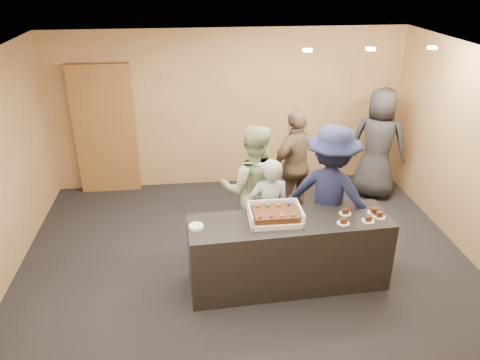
{
  "coord_description": "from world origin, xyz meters",
  "views": [
    {
      "loc": [
        -0.67,
        -5.2,
        3.67
      ],
      "look_at": [
        -0.09,
        0.0,
        1.2
      ],
      "focal_mm": 35.0,
      "sensor_mm": 36.0,
      "label": 1
    }
  ],
  "objects_px": {
    "person_navy_man": "(330,196)",
    "person_dark_suit": "(378,144)",
    "storage_cabinet": "(105,130)",
    "person_brown_extra": "(296,165)",
    "serving_counter": "(288,252)",
    "sheet_cake": "(275,214)",
    "cake_box": "(275,217)",
    "person_server_grey": "(269,212)",
    "plate_stack": "(196,227)",
    "person_sage_man": "(253,189)"
  },
  "relations": [
    {
      "from": "person_server_grey",
      "to": "person_dark_suit",
      "type": "height_order",
      "value": "person_dark_suit"
    },
    {
      "from": "sheet_cake",
      "to": "person_navy_man",
      "type": "distance_m",
      "value": 0.95
    },
    {
      "from": "serving_counter",
      "to": "sheet_cake",
      "type": "relative_size",
      "value": 4.61
    },
    {
      "from": "storage_cabinet",
      "to": "person_brown_extra",
      "type": "distance_m",
      "value": 3.25
    },
    {
      "from": "person_sage_man",
      "to": "person_brown_extra",
      "type": "distance_m",
      "value": 1.11
    },
    {
      "from": "storage_cabinet",
      "to": "sheet_cake",
      "type": "height_order",
      "value": "storage_cabinet"
    },
    {
      "from": "plate_stack",
      "to": "person_brown_extra",
      "type": "bearing_deg",
      "value": 48.1
    },
    {
      "from": "storage_cabinet",
      "to": "cake_box",
      "type": "distance_m",
      "value": 3.76
    },
    {
      "from": "cake_box",
      "to": "sheet_cake",
      "type": "relative_size",
      "value": 1.18
    },
    {
      "from": "sheet_cake",
      "to": "person_brown_extra",
      "type": "bearing_deg",
      "value": 69.53
    },
    {
      "from": "person_server_grey",
      "to": "sheet_cake",
      "type": "bearing_deg",
      "value": 84.98
    },
    {
      "from": "person_sage_man",
      "to": "sheet_cake",
      "type": "bearing_deg",
      "value": 107.48
    },
    {
      "from": "person_navy_man",
      "to": "cake_box",
      "type": "bearing_deg",
      "value": 63.86
    },
    {
      "from": "person_server_grey",
      "to": "plate_stack",
      "type": "bearing_deg",
      "value": 28.13
    },
    {
      "from": "person_dark_suit",
      "to": "serving_counter",
      "type": "bearing_deg",
      "value": 77.64
    },
    {
      "from": "person_sage_man",
      "to": "person_dark_suit",
      "type": "distance_m",
      "value": 2.65
    },
    {
      "from": "serving_counter",
      "to": "person_navy_man",
      "type": "xyz_separation_m",
      "value": [
        0.63,
        0.5,
        0.48
      ]
    },
    {
      "from": "person_server_grey",
      "to": "person_brown_extra",
      "type": "relative_size",
      "value": 0.85
    },
    {
      "from": "person_navy_man",
      "to": "sheet_cake",
      "type": "bearing_deg",
      "value": 65.02
    },
    {
      "from": "cake_box",
      "to": "person_dark_suit",
      "type": "height_order",
      "value": "person_dark_suit"
    },
    {
      "from": "person_dark_suit",
      "to": "cake_box",
      "type": "bearing_deg",
      "value": 74.87
    },
    {
      "from": "person_dark_suit",
      "to": "person_server_grey",
      "type": "bearing_deg",
      "value": 67.95
    },
    {
      "from": "person_dark_suit",
      "to": "person_navy_man",
      "type": "bearing_deg",
      "value": 81.56
    },
    {
      "from": "sheet_cake",
      "to": "person_dark_suit",
      "type": "height_order",
      "value": "person_dark_suit"
    },
    {
      "from": "person_sage_man",
      "to": "person_navy_man",
      "type": "xyz_separation_m",
      "value": [
        0.95,
        -0.36,
        0.03
      ]
    },
    {
      "from": "sheet_cake",
      "to": "person_navy_man",
      "type": "bearing_deg",
      "value": 31.7
    },
    {
      "from": "plate_stack",
      "to": "person_sage_man",
      "type": "distance_m",
      "value": 1.2
    },
    {
      "from": "person_sage_man",
      "to": "person_brown_extra",
      "type": "height_order",
      "value": "person_sage_man"
    },
    {
      "from": "person_server_grey",
      "to": "person_navy_man",
      "type": "relative_size",
      "value": 0.79
    },
    {
      "from": "person_sage_man",
      "to": "plate_stack",
      "type": "bearing_deg",
      "value": 57.49
    },
    {
      "from": "cake_box",
      "to": "person_sage_man",
      "type": "bearing_deg",
      "value": 99.79
    },
    {
      "from": "person_navy_man",
      "to": "person_dark_suit",
      "type": "bearing_deg",
      "value": -93.83
    },
    {
      "from": "storage_cabinet",
      "to": "sheet_cake",
      "type": "relative_size",
      "value": 4.22
    },
    {
      "from": "serving_counter",
      "to": "person_sage_man",
      "type": "relative_size",
      "value": 1.33
    },
    {
      "from": "plate_stack",
      "to": "person_navy_man",
      "type": "bearing_deg",
      "value": 17.79
    },
    {
      "from": "cake_box",
      "to": "plate_stack",
      "type": "xyz_separation_m",
      "value": [
        -0.92,
        -0.08,
        -0.02
      ]
    },
    {
      "from": "storage_cabinet",
      "to": "cake_box",
      "type": "bearing_deg",
      "value": -51.28
    },
    {
      "from": "cake_box",
      "to": "person_server_grey",
      "type": "bearing_deg",
      "value": 87.97
    },
    {
      "from": "person_brown_extra",
      "to": "storage_cabinet",
      "type": "bearing_deg",
      "value": -55.64
    },
    {
      "from": "person_navy_man",
      "to": "person_brown_extra",
      "type": "xyz_separation_m",
      "value": [
        -0.19,
        1.17,
        -0.07
      ]
    },
    {
      "from": "person_server_grey",
      "to": "person_brown_extra",
      "type": "distance_m",
      "value": 1.31
    },
    {
      "from": "cake_box",
      "to": "plate_stack",
      "type": "height_order",
      "value": "cake_box"
    },
    {
      "from": "person_server_grey",
      "to": "person_sage_man",
      "type": "height_order",
      "value": "person_sage_man"
    },
    {
      "from": "person_brown_extra",
      "to": "person_dark_suit",
      "type": "xyz_separation_m",
      "value": [
        1.5,
        0.56,
        0.07
      ]
    },
    {
      "from": "cake_box",
      "to": "person_navy_man",
      "type": "height_order",
      "value": "person_navy_man"
    },
    {
      "from": "person_navy_man",
      "to": "person_dark_suit",
      "type": "height_order",
      "value": "person_navy_man"
    },
    {
      "from": "cake_box",
      "to": "person_server_grey",
      "type": "height_order",
      "value": "person_server_grey"
    },
    {
      "from": "sheet_cake",
      "to": "plate_stack",
      "type": "relative_size",
      "value": 3.13
    },
    {
      "from": "serving_counter",
      "to": "person_server_grey",
      "type": "relative_size",
      "value": 1.63
    },
    {
      "from": "storage_cabinet",
      "to": "person_server_grey",
      "type": "bearing_deg",
      "value": -45.87
    }
  ]
}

